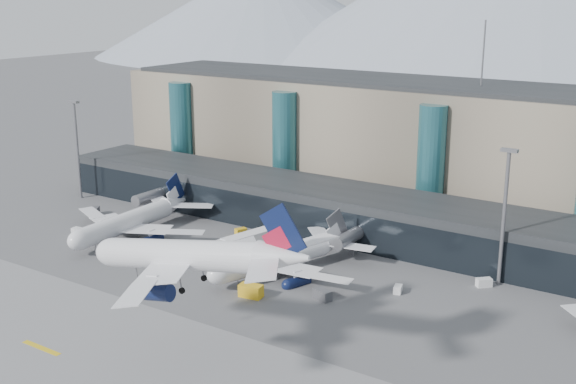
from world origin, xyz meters
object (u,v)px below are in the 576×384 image
object	(u,v)px
jet_parked_left	(137,213)
jet_parked_mid	(289,249)
lightmast_left	(77,144)
veh_f	(94,212)
veh_g	(398,289)
veh_d	(484,282)
hero_jet	(203,249)
veh_h	(251,291)
lightmast_mid	(505,210)
veh_a	(78,232)
veh_b	(241,231)
veh_c	(322,295)

from	to	relation	value
jet_parked_left	jet_parked_mid	xyz separation A→B (m)	(40.71, -0.18, -0.34)
lightmast_left	veh_f	world-z (taller)	lightmast_left
lightmast_left	veh_g	xyz separation A→B (m)	(96.18, -10.95, -13.74)
veh_d	hero_jet	bearing A→B (deg)	-159.66
jet_parked_left	veh_d	bearing A→B (deg)	-82.62
veh_g	veh_f	bearing A→B (deg)	-106.47
jet_parked_left	veh_d	xyz separation A→B (m)	(74.95, 12.79, -3.87)
lightmast_left	veh_h	bearing A→B (deg)	-19.75
lightmast_left	lightmast_mid	bearing A→B (deg)	1.56
lightmast_left	hero_jet	xyz separation A→B (m)	(84.18, -50.06, 3.42)
hero_jet	veh_a	size ratio (longest dim) A/B	13.25
lightmast_mid	jet_parked_mid	world-z (taller)	lightmast_mid
lightmast_mid	jet_parked_mid	bearing A→B (deg)	-156.58
veh_d	veh_h	distance (m)	42.79
lightmast_mid	lightmast_left	bearing A→B (deg)	-178.44
lightmast_mid	veh_a	distance (m)	91.06
jet_parked_left	veh_h	world-z (taller)	jet_parked_left
veh_a	veh_g	world-z (taller)	veh_a
veh_b	jet_parked_mid	bearing A→B (deg)	-96.14
lightmast_mid	veh_b	size ratio (longest dim) A/B	10.32
lightmast_left	veh_c	world-z (taller)	lightmast_left
veh_g	veh_h	xyz separation A→B (m)	(-20.96, -16.05, 0.47)
veh_c	veh_d	xyz separation A→B (m)	(21.72, 21.38, -0.14)
lightmast_mid	veh_h	size ratio (longest dim) A/B	6.20
veh_b	veh_h	world-z (taller)	veh_h
veh_d	veh_g	world-z (taller)	veh_d
veh_a	veh_b	size ratio (longest dim) A/B	1.16
jet_parked_left	veh_f	world-z (taller)	jet_parked_left
veh_a	lightmast_mid	bearing A→B (deg)	11.59
lightmast_left	veh_d	distance (m)	109.00
hero_jet	veh_h	xyz separation A→B (m)	(-8.96, 23.06, -16.69)
veh_b	veh_d	distance (m)	55.04
lightmast_left	jet_parked_left	world-z (taller)	lightmast_left
jet_parked_left	veh_d	distance (m)	76.13
veh_g	veh_a	bearing A→B (deg)	-97.24
lightmast_mid	veh_d	distance (m)	14.01
veh_h	jet_parked_left	bearing A→B (deg)	152.86
hero_jet	veh_d	xyz separation A→B (m)	(23.96, 50.39, -17.04)
veh_a	veh_g	xyz separation A→B (m)	(72.96, 10.03, -0.14)
veh_a	hero_jet	bearing A→B (deg)	-29.35
jet_parked_left	veh_b	world-z (taller)	jet_parked_left
lightmast_left	jet_parked_mid	world-z (taller)	lightmast_left
veh_f	veh_h	world-z (taller)	veh_h
jet_parked_mid	veh_b	bearing A→B (deg)	78.49
hero_jet	jet_parked_mid	distance (m)	41.09
veh_b	veh_c	xyz separation A→B (m)	(33.31, -20.33, 0.22)
veh_b	veh_d	bearing A→B (deg)	-65.23
lightmast_mid	veh_a	size ratio (longest dim) A/B	8.87
veh_d	jet_parked_mid	bearing A→B (deg)	156.51
jet_parked_mid	veh_b	world-z (taller)	jet_parked_mid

